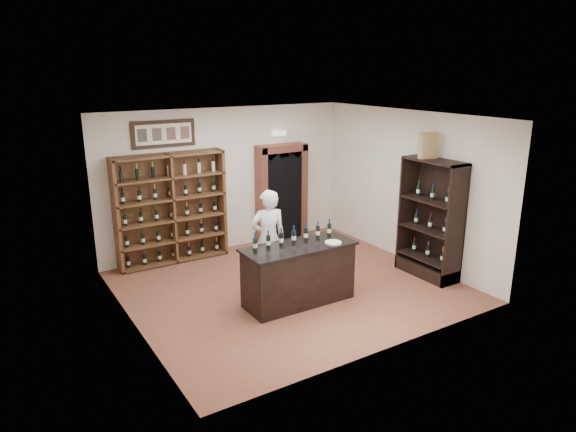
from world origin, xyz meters
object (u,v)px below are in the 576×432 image
Objects in this scene: wine_shelf at (171,208)px; side_cabinet at (430,237)px; shopkeeper at (268,238)px; tasting_counter at (299,274)px; counter_bottle_0 at (255,244)px; wine_crate at (428,146)px.

wine_shelf and side_cabinet have the same top height.
tasting_counter is at bearing 105.71° from shopkeeper.
counter_bottle_0 is 0.65× the size of wine_crate.
shopkeeper is at bearing -63.06° from wine_shelf.
side_cabinet is at bearing -40.21° from wine_shelf.
shopkeeper reaches higher than tasting_counter.
wine_shelf reaches higher than shopkeeper.
tasting_counter is at bearing -69.44° from wine_shelf.
tasting_counter is at bearing -167.32° from wine_crate.
wine_shelf is 1.00× the size of side_cabinet.
shopkeeper is 3.83× the size of wine_crate.
counter_bottle_0 is 0.17× the size of shopkeeper.
wine_crate is (2.66, -0.14, 1.94)m from tasting_counter.
wine_crate is at bearing -4.83° from counter_bottle_0.
wine_crate reaches higher than tasting_counter.
side_cabinet is 1.68m from wine_crate.
wine_crate is at bearing 110.22° from side_cabinet.
side_cabinet is at bearing -54.17° from wine_crate.
side_cabinet reaches higher than tasting_counter.
wine_shelf is 1.17× the size of tasting_counter.
counter_bottle_0 reaches higher than tasting_counter.
shopkeeper is (0.66, 0.74, -0.23)m from counter_bottle_0.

